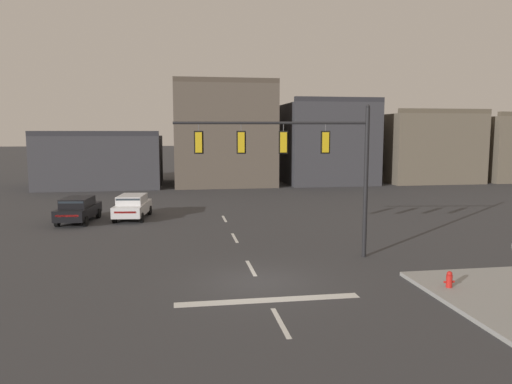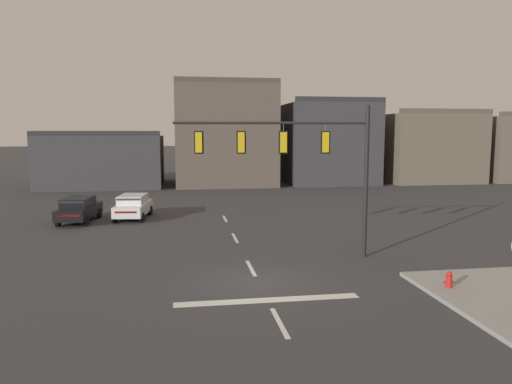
# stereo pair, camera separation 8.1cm
# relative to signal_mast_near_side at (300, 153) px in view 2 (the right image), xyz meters

# --- Properties ---
(ground_plane) EXTENTS (400.00, 400.00, 0.00)m
(ground_plane) POSITION_rel_signal_mast_near_side_xyz_m (-2.43, -3.46, -4.79)
(ground_plane) COLOR #353538
(stop_bar_paint) EXTENTS (6.40, 0.50, 0.01)m
(stop_bar_paint) POSITION_rel_signal_mast_near_side_xyz_m (-2.43, -5.46, -4.79)
(stop_bar_paint) COLOR silver
(stop_bar_paint) RESTS_ON ground
(lane_centreline) EXTENTS (0.16, 26.40, 0.01)m
(lane_centreline) POSITION_rel_signal_mast_near_side_xyz_m (-2.43, -1.46, -4.79)
(lane_centreline) COLOR silver
(lane_centreline) RESTS_ON ground
(signal_mast_near_side) EXTENTS (8.72, 1.28, 6.96)m
(signal_mast_near_side) POSITION_rel_signal_mast_near_side_xyz_m (0.00, 0.00, 0.00)
(signal_mast_near_side) COLOR black
(signal_mast_near_side) RESTS_ON ground
(car_lot_nearside) EXTENTS (2.33, 4.61, 1.61)m
(car_lot_nearside) POSITION_rel_signal_mast_near_side_xyz_m (-8.46, 11.54, -3.93)
(car_lot_nearside) COLOR silver
(car_lot_nearside) RESTS_ON ground
(car_lot_middle) EXTENTS (2.30, 4.60, 1.61)m
(car_lot_middle) POSITION_rel_signal_mast_near_side_xyz_m (-11.77, 10.77, -3.93)
(car_lot_middle) COLOR black
(car_lot_middle) RESTS_ON ground
(fire_hydrant) EXTENTS (0.40, 0.30, 0.75)m
(fire_hydrant) POSITION_rel_signal_mast_near_side_xyz_m (4.19, -5.58, -4.46)
(fire_hydrant) COLOR red
(fire_hydrant) RESTS_ON ground
(building_row) EXTENTS (61.28, 13.32, 11.18)m
(building_row) POSITION_rel_signal_mast_near_side_xyz_m (12.60, 33.21, -0.63)
(building_row) COLOR #38383D
(building_row) RESTS_ON ground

